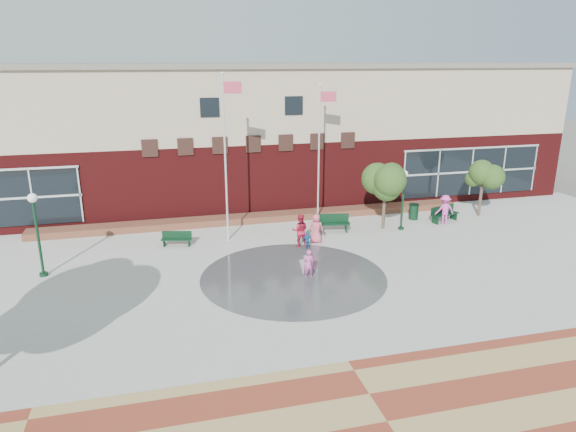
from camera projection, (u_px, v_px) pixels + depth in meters
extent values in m
plane|color=#666056|center=(313.00, 307.00, 20.44)|extent=(120.00, 120.00, 0.00)
cube|color=#A8A8A0|center=(288.00, 269.00, 24.14)|extent=(46.00, 18.00, 0.01)
cube|color=maroon|center=(387.00, 422.00, 13.95)|extent=(46.00, 6.00, 0.01)
cylinder|color=#383A3D|center=(293.00, 277.00, 23.22)|extent=(8.40, 8.40, 0.01)
cube|color=#4E0E0F|center=(241.00, 166.00, 36.00)|extent=(44.00, 10.00, 4.50)
cube|color=tan|center=(239.00, 101.00, 34.68)|extent=(44.00, 10.00, 4.50)
cube|color=slate|center=(238.00, 65.00, 34.00)|extent=(44.40, 10.40, 0.30)
cube|color=black|center=(471.00, 172.00, 34.90)|extent=(10.00, 0.12, 3.19)
cube|color=black|center=(210.00, 107.00, 29.42)|extent=(1.10, 0.10, 1.10)
cube|color=black|center=(294.00, 106.00, 30.60)|extent=(1.10, 0.10, 1.10)
cube|color=maroon|center=(257.00, 221.00, 31.19)|extent=(26.00, 1.20, 0.40)
cylinder|color=white|center=(225.00, 161.00, 26.67)|extent=(0.11, 0.11, 8.73)
sphere|color=white|center=(222.00, 73.00, 25.37)|extent=(0.17, 0.17, 0.17)
cube|color=#C13955|center=(232.00, 88.00, 25.54)|extent=(0.91, 0.33, 0.59)
cylinder|color=white|center=(319.00, 157.00, 29.78)|extent=(0.10, 0.10, 8.05)
sphere|color=white|center=(320.00, 84.00, 28.58)|extent=(0.17, 0.17, 0.17)
cube|color=#C13955|center=(328.00, 97.00, 28.78)|extent=(0.91, 0.25, 0.57)
cylinder|color=#0E331C|center=(39.00, 240.00, 22.81)|extent=(0.12, 0.12, 3.50)
cylinder|color=#0E331C|center=(44.00, 274.00, 23.30)|extent=(0.37, 0.37, 0.16)
sphere|color=white|center=(32.00, 198.00, 22.24)|extent=(0.41, 0.41, 0.41)
cylinder|color=#0E331C|center=(403.00, 204.00, 29.21)|extent=(0.11, 0.11, 3.14)
cylinder|color=#0E331C|center=(401.00, 228.00, 29.65)|extent=(0.33, 0.33, 0.15)
sphere|color=white|center=(405.00, 174.00, 28.70)|extent=(0.37, 0.37, 0.37)
cube|color=#0E331C|center=(176.00, 239.00, 26.92)|extent=(1.62, 0.80, 0.05)
cube|color=#0E331C|center=(177.00, 235.00, 27.05)|extent=(1.53, 0.42, 0.39)
cube|color=#0E331C|center=(331.00, 224.00, 29.10)|extent=(2.11, 0.96, 0.07)
cube|color=#0E331C|center=(331.00, 218.00, 29.26)|extent=(2.01, 0.47, 0.51)
cube|color=#0E331C|center=(445.00, 214.00, 30.94)|extent=(1.99, 1.09, 0.06)
cube|color=#0E331C|center=(442.00, 210.00, 31.06)|extent=(1.85, 0.63, 0.48)
cylinder|color=#0E331C|center=(414.00, 212.00, 31.43)|extent=(0.56, 0.56, 0.94)
cylinder|color=black|center=(414.00, 204.00, 31.28)|extent=(0.60, 0.60, 0.06)
cylinder|color=#423327|center=(384.00, 208.00, 29.46)|extent=(0.17, 0.17, 2.56)
cylinder|color=#423327|center=(480.00, 200.00, 31.98)|extent=(0.18, 0.18, 2.12)
cone|color=white|center=(303.00, 276.00, 23.33)|extent=(0.36, 0.36, 0.70)
cone|color=white|center=(305.00, 266.00, 24.50)|extent=(0.21, 0.21, 0.46)
imported|color=#D14B9D|center=(308.00, 264.00, 22.95)|extent=(0.50, 0.34, 1.35)
imported|color=#B61A36|center=(300.00, 231.00, 26.72)|extent=(1.00, 0.86, 1.79)
imported|color=#DF5372|center=(316.00, 228.00, 27.35)|extent=(0.92, 0.80, 1.60)
imported|color=#225FA5|center=(307.00, 241.00, 26.44)|extent=(0.57, 0.24, 0.97)
imported|color=#D847B2|center=(445.00, 210.00, 30.44)|extent=(1.20, 0.75, 1.78)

